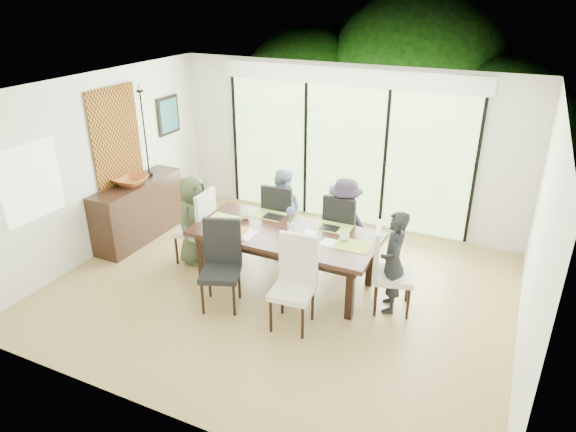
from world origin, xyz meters
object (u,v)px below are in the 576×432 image
at_px(chair_left_end, 193,226).
at_px(laptop, 227,223).
at_px(chair_near_right, 292,285).
at_px(person_left_end, 194,220).
at_px(person_right_end, 393,262).
at_px(cup_b, 292,234).
at_px(vase, 290,227).
at_px(chair_far_left, 283,217).
at_px(chair_near_left, 220,267).
at_px(person_far_right, 344,223).
at_px(chair_right_end, 394,269).
at_px(cup_a, 245,215).
at_px(bowl, 131,181).
at_px(table_top, 285,234).
at_px(cup_c, 344,237).
at_px(person_far_left, 282,211).
at_px(sideboard, 139,210).
at_px(chair_far_right, 344,229).

distance_m(chair_left_end, laptop, 0.69).
height_order(chair_near_right, person_left_end, person_left_end).
bearing_deg(person_right_end, cup_b, -100.65).
bearing_deg(vase, laptop, -170.54).
distance_m(chair_far_left, cup_b, 1.15).
xyz_separation_m(chair_near_left, person_right_end, (1.98, 0.87, 0.10)).
bearing_deg(chair_left_end, laptop, 78.94).
relative_size(chair_left_end, person_far_right, 0.85).
xyz_separation_m(chair_right_end, person_far_right, (-0.95, 0.83, 0.10)).
distance_m(chair_left_end, chair_far_left, 1.35).
bearing_deg(cup_a, bowl, 179.62).
xyz_separation_m(table_top, cup_c, (0.80, 0.10, 0.08)).
xyz_separation_m(person_left_end, person_far_right, (2.03, 0.83, 0.00)).
height_order(chair_right_end, chair_near_left, same).
bearing_deg(cup_b, person_far_left, 122.83).
xyz_separation_m(person_left_end, laptop, (0.63, -0.10, 0.12)).
relative_size(chair_near_left, bowl, 2.25).
height_order(person_right_end, sideboard, person_right_end).
bearing_deg(chair_near_right, bowl, 156.94).
height_order(chair_left_end, person_far_left, person_far_left).
xyz_separation_m(person_far_right, sideboard, (-3.30, -0.57, -0.19)).
bearing_deg(laptop, bowl, 159.43).
bearing_deg(chair_far_right, person_right_end, 141.57).
bearing_deg(chair_near_left, sideboard, 132.87).
relative_size(person_far_left, cup_a, 10.40).
relative_size(cup_a, sideboard, 0.08).
xyz_separation_m(laptop, sideboard, (-1.90, 0.36, -0.31)).
relative_size(person_far_left, bowl, 2.64).
distance_m(person_left_end, cup_c, 2.29).
bearing_deg(cup_a, vase, -7.59).
distance_m(chair_right_end, chair_far_left, 2.13).
bearing_deg(bowl, chair_far_right, 11.76).
bearing_deg(chair_left_end, chair_far_left, 126.68).
xyz_separation_m(person_left_end, cup_a, (0.78, 0.15, 0.16)).
xyz_separation_m(chair_left_end, person_far_left, (1.05, 0.83, 0.10)).
xyz_separation_m(cup_c, bowl, (-3.55, 0.06, 0.20)).
bearing_deg(person_far_left, person_left_end, 32.14).
xyz_separation_m(table_top, chair_near_left, (-0.50, -0.87, -0.18)).
relative_size(chair_far_right, chair_near_right, 1.00).
bearing_deg(person_far_left, vase, 115.93).
bearing_deg(chair_far_left, table_top, 114.38).
bearing_deg(chair_far_right, table_top, 61.10).
bearing_deg(cup_b, cup_c, 17.10).
xyz_separation_m(chair_near_left, sideboard, (-2.25, 1.13, -0.09)).
xyz_separation_m(laptop, cup_a, (0.15, 0.25, 0.04)).
bearing_deg(chair_far_left, cup_a, 66.83).
bearing_deg(sideboard, bowl, -90.00).
xyz_separation_m(person_right_end, person_far_left, (-1.93, 0.83, 0.00)).
distance_m(person_far_right, sideboard, 3.35).
bearing_deg(person_far_left, sideboard, 7.12).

